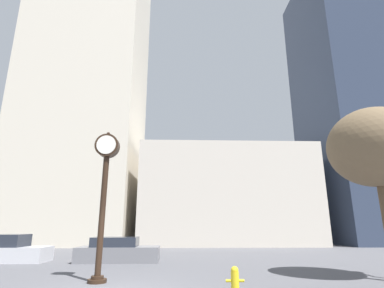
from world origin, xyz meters
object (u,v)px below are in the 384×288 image
street_clock (105,182)px  fire_hydrant_far (235,279)px  car_silver (3,250)px  bare_tree (374,147)px  car_grey (118,251)px

street_clock → fire_hydrant_far: 5.55m
car_silver → fire_hydrant_far: car_silver is taller
car_silver → bare_tree: size_ratio=0.73×
car_grey → bare_tree: 13.03m
street_clock → bare_tree: (10.14, -0.13, 1.34)m
street_clock → car_grey: (-0.56, 6.03, -2.85)m
street_clock → fire_hydrant_far: bearing=-19.9°
car_silver → fire_hydrant_far: 13.40m
bare_tree → street_clock: bearing=179.3°
car_silver → car_grey: bearing=-0.4°
car_silver → car_grey: car_silver is taller
car_silver → fire_hydrant_far: (10.99, -7.66, -0.23)m
car_silver → car_grey: 6.06m
car_grey → fire_hydrant_far: car_grey is taller
street_clock → fire_hydrant_far: size_ratio=7.60×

